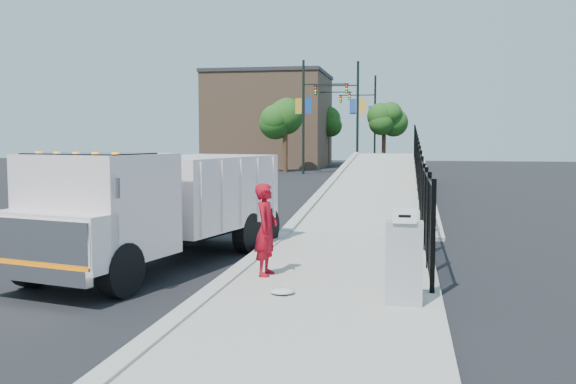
# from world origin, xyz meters

# --- Properties ---
(ground) EXTENTS (120.00, 120.00, 0.00)m
(ground) POSITION_xyz_m (0.00, 0.00, 0.00)
(ground) COLOR black
(ground) RESTS_ON ground
(sidewalk) EXTENTS (3.55, 12.00, 0.12)m
(sidewalk) POSITION_xyz_m (1.93, -2.00, 0.06)
(sidewalk) COLOR #9E998E
(sidewalk) RESTS_ON ground
(curb) EXTENTS (0.30, 12.00, 0.16)m
(curb) POSITION_xyz_m (0.00, -2.00, 0.08)
(curb) COLOR #ADAAA3
(curb) RESTS_ON ground
(ramp) EXTENTS (3.95, 24.06, 3.19)m
(ramp) POSITION_xyz_m (2.12, 16.00, 0.00)
(ramp) COLOR #9E998E
(ramp) RESTS_ON ground
(iron_fence) EXTENTS (0.10, 28.00, 1.80)m
(iron_fence) POSITION_xyz_m (3.55, 12.00, 0.90)
(iron_fence) COLOR black
(iron_fence) RESTS_ON ground
(truck) EXTENTS (3.73, 7.27, 2.38)m
(truck) POSITION_xyz_m (-1.84, -0.23, 1.34)
(truck) COLOR black
(truck) RESTS_ON ground
(worker) EXTENTS (0.43, 0.63, 1.68)m
(worker) POSITION_xyz_m (0.63, -1.20, 0.96)
(worker) COLOR maroon
(worker) RESTS_ON sidewalk
(utility_cabinet) EXTENTS (0.55, 0.40, 1.25)m
(utility_cabinet) POSITION_xyz_m (3.10, -2.78, 0.75)
(utility_cabinet) COLOR gray
(utility_cabinet) RESTS_ON sidewalk
(arrow_sign) EXTENTS (0.35, 0.04, 0.22)m
(arrow_sign) POSITION_xyz_m (3.10, -3.00, 1.48)
(arrow_sign) COLOR white
(arrow_sign) RESTS_ON utility_cabinet
(debris) EXTENTS (0.40, 0.40, 0.10)m
(debris) POSITION_xyz_m (1.18, -2.53, 0.17)
(debris) COLOR silver
(debris) RESTS_ON sidewalk
(light_pole_0) EXTENTS (3.77, 0.22, 8.00)m
(light_pole_0) POSITION_xyz_m (-3.81, 32.53, 4.36)
(light_pole_0) COLOR black
(light_pole_0) RESTS_ON ground
(light_pole_1) EXTENTS (3.78, 0.22, 8.00)m
(light_pole_1) POSITION_xyz_m (-0.70, 33.85, 4.36)
(light_pole_1) COLOR black
(light_pole_1) RESTS_ON ground
(light_pole_2) EXTENTS (3.77, 0.22, 8.00)m
(light_pole_2) POSITION_xyz_m (-4.32, 40.61, 4.36)
(light_pole_2) COLOR black
(light_pole_2) RESTS_ON ground
(light_pole_3) EXTENTS (3.77, 0.22, 8.00)m
(light_pole_3) POSITION_xyz_m (-0.01, 44.78, 4.36)
(light_pole_3) COLOR black
(light_pole_3) RESTS_ON ground
(tree_0) EXTENTS (2.74, 2.74, 5.37)m
(tree_0) POSITION_xyz_m (-5.82, 34.60, 3.95)
(tree_0) COLOR #382314
(tree_0) RESTS_ON ground
(tree_1) EXTENTS (2.19, 2.19, 5.09)m
(tree_1) POSITION_xyz_m (1.21, 41.60, 3.91)
(tree_1) COLOR #382314
(tree_1) RESTS_ON ground
(tree_2) EXTENTS (2.41, 2.41, 5.20)m
(tree_2) POSITION_xyz_m (-4.10, 46.48, 3.93)
(tree_2) COLOR #382314
(tree_2) RESTS_ON ground
(building) EXTENTS (10.00, 10.00, 8.00)m
(building) POSITION_xyz_m (-9.00, 44.00, 4.00)
(building) COLOR #8C664C
(building) RESTS_ON ground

